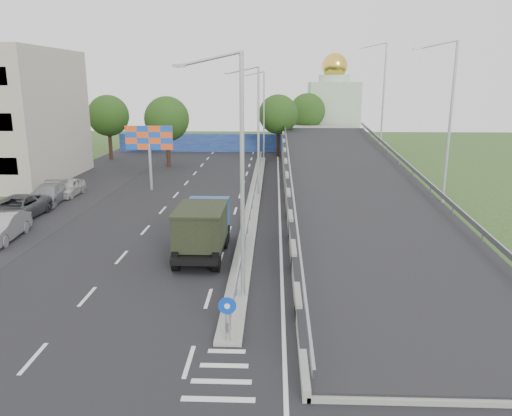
{
  "coord_description": "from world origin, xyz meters",
  "views": [
    {
      "loc": [
        1.6,
        -13.78,
        9.13
      ],
      "look_at": [
        0.58,
        13.38,
        2.2
      ],
      "focal_mm": 35.0,
      "sensor_mm": 36.0,
      "label": 1
    }
  ],
  "objects_px": {
    "sign_bollard": "(228,319)",
    "dump_truck": "(203,226)",
    "lamp_post_mid": "(256,124)",
    "lamp_post_far": "(262,110)",
    "lamp_post_near": "(237,166)",
    "parked_car_c": "(16,208)",
    "church": "(333,108)",
    "parked_car_d": "(47,195)",
    "billboard": "(149,141)",
    "parked_car_e": "(69,188)",
    "parked_car_b": "(2,227)"
  },
  "relations": [
    {
      "from": "lamp_post_mid",
      "to": "lamp_post_far",
      "type": "bearing_deg",
      "value": 90.0
    },
    {
      "from": "sign_bollard",
      "to": "dump_truck",
      "type": "relative_size",
      "value": 0.26
    },
    {
      "from": "dump_truck",
      "to": "church",
      "type": "bearing_deg",
      "value": 76.25
    },
    {
      "from": "sign_bollard",
      "to": "parked_car_e",
      "type": "distance_m",
      "value": 27.8
    },
    {
      "from": "sign_bollard",
      "to": "parked_car_e",
      "type": "relative_size",
      "value": 0.41
    },
    {
      "from": "lamp_post_far",
      "to": "dump_truck",
      "type": "xyz_separation_m",
      "value": [
        -2.31,
        -34.23,
        -4.25
      ]
    },
    {
      "from": "billboard",
      "to": "dump_truck",
      "type": "distance_m",
      "value": 17.8
    },
    {
      "from": "lamp_post_far",
      "to": "sign_bollard",
      "type": "bearing_deg",
      "value": -90.14
    },
    {
      "from": "parked_car_c",
      "to": "parked_car_e",
      "type": "bearing_deg",
      "value": 87.83
    },
    {
      "from": "lamp_post_far",
      "to": "parked_car_b",
      "type": "height_order",
      "value": "lamp_post_far"
    },
    {
      "from": "lamp_post_mid",
      "to": "parked_car_c",
      "type": "height_order",
      "value": "lamp_post_mid"
    },
    {
      "from": "lamp_post_near",
      "to": "dump_truck",
      "type": "xyz_separation_m",
      "value": [
        -2.31,
        5.77,
        -4.25
      ]
    },
    {
      "from": "lamp_post_far",
      "to": "dump_truck",
      "type": "bearing_deg",
      "value": -93.86
    },
    {
      "from": "lamp_post_near",
      "to": "billboard",
      "type": "xyz_separation_m",
      "value": [
        -9.11,
        22.0,
        -1.62
      ]
    },
    {
      "from": "dump_truck",
      "to": "parked_car_c",
      "type": "xyz_separation_m",
      "value": [
        -13.6,
        6.42,
        -0.76
      ]
    },
    {
      "from": "church",
      "to": "parked_car_c",
      "type": "relative_size",
      "value": 2.41
    },
    {
      "from": "lamp_post_near",
      "to": "dump_truck",
      "type": "bearing_deg",
      "value": 111.82
    },
    {
      "from": "sign_bollard",
      "to": "lamp_post_near",
      "type": "relative_size",
      "value": 0.17
    },
    {
      "from": "lamp_post_mid",
      "to": "parked_car_c",
      "type": "xyz_separation_m",
      "value": [
        -15.91,
        -7.81,
        -5.01
      ]
    },
    {
      "from": "parked_car_c",
      "to": "lamp_post_near",
      "type": "bearing_deg",
      "value": -34.81
    },
    {
      "from": "lamp_post_far",
      "to": "parked_car_c",
      "type": "relative_size",
      "value": 1.76
    },
    {
      "from": "lamp_post_far",
      "to": "billboard",
      "type": "xyz_separation_m",
      "value": [
        -9.11,
        -18.0,
        -1.62
      ]
    },
    {
      "from": "church",
      "to": "parked_car_c",
      "type": "bearing_deg",
      "value": -121.68
    },
    {
      "from": "lamp_post_near",
      "to": "church",
      "type": "bearing_deg",
      "value": 79.62
    },
    {
      "from": "lamp_post_mid",
      "to": "billboard",
      "type": "relative_size",
      "value": 1.83
    },
    {
      "from": "dump_truck",
      "to": "parked_car_e",
      "type": "height_order",
      "value": "dump_truck"
    },
    {
      "from": "lamp_post_near",
      "to": "lamp_post_mid",
      "type": "xyz_separation_m",
      "value": [
        0.0,
        20.0,
        0.0
      ]
    },
    {
      "from": "lamp_post_far",
      "to": "church",
      "type": "xyz_separation_m",
      "value": [
        9.89,
        14.0,
        -0.5
      ]
    },
    {
      "from": "church",
      "to": "parked_car_b",
      "type": "relative_size",
      "value": 2.87
    },
    {
      "from": "billboard",
      "to": "parked_car_b",
      "type": "height_order",
      "value": "billboard"
    },
    {
      "from": "lamp_post_near",
      "to": "lamp_post_mid",
      "type": "height_order",
      "value": "same"
    },
    {
      "from": "lamp_post_mid",
      "to": "parked_car_d",
      "type": "height_order",
      "value": "lamp_post_mid"
    },
    {
      "from": "lamp_post_mid",
      "to": "church",
      "type": "relative_size",
      "value": 0.73
    },
    {
      "from": "billboard",
      "to": "parked_car_e",
      "type": "distance_m",
      "value": 7.55
    },
    {
      "from": "church",
      "to": "dump_truck",
      "type": "bearing_deg",
      "value": -104.19
    },
    {
      "from": "billboard",
      "to": "parked_car_c",
      "type": "height_order",
      "value": "billboard"
    },
    {
      "from": "billboard",
      "to": "parked_car_e",
      "type": "bearing_deg",
      "value": -157.6
    },
    {
      "from": "church",
      "to": "parked_car_d",
      "type": "xyz_separation_m",
      "value": [
        -25.67,
        -37.38,
        -4.57
      ]
    },
    {
      "from": "lamp_post_mid",
      "to": "dump_truck",
      "type": "distance_m",
      "value": 15.03
    },
    {
      "from": "lamp_post_near",
      "to": "parked_car_d",
      "type": "bearing_deg",
      "value": 133.52
    },
    {
      "from": "church",
      "to": "parked_car_b",
      "type": "distance_m",
      "value": 52.52
    },
    {
      "from": "lamp_post_far",
      "to": "parked_car_b",
      "type": "xyz_separation_m",
      "value": [
        -14.5,
        -32.29,
        -5.02
      ]
    },
    {
      "from": "sign_bollard",
      "to": "lamp_post_far",
      "type": "distance_m",
      "value": 44.08
    },
    {
      "from": "lamp_post_near",
      "to": "lamp_post_mid",
      "type": "relative_size",
      "value": 1.0
    },
    {
      "from": "lamp_post_far",
      "to": "parked_car_d",
      "type": "distance_m",
      "value": 28.66
    },
    {
      "from": "church",
      "to": "parked_car_d",
      "type": "distance_m",
      "value": 45.58
    },
    {
      "from": "lamp_post_mid",
      "to": "billboard",
      "type": "distance_m",
      "value": 9.47
    },
    {
      "from": "sign_bollard",
      "to": "lamp_post_far",
      "type": "xyz_separation_m",
      "value": [
        0.11,
        43.83,
        4.77
      ]
    },
    {
      "from": "sign_bollard",
      "to": "parked_car_c",
      "type": "height_order",
      "value": "sign_bollard"
    },
    {
      "from": "lamp_post_mid",
      "to": "church",
      "type": "xyz_separation_m",
      "value": [
        9.89,
        34.0,
        -0.5
      ]
    }
  ]
}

